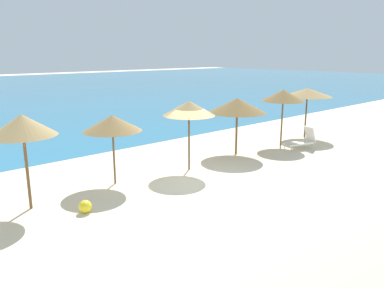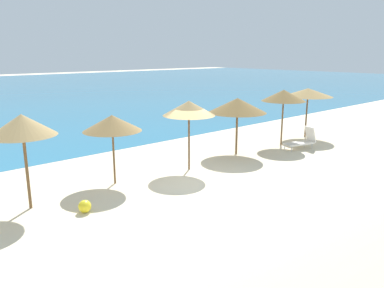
% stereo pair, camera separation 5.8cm
% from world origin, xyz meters
% --- Properties ---
extents(ground_plane, '(160.00, 160.00, 0.00)m').
position_xyz_m(ground_plane, '(0.00, 0.00, 0.00)').
color(ground_plane, beige).
extents(beach_umbrella_2, '(1.96, 1.96, 2.92)m').
position_xyz_m(beach_umbrella_2, '(-5.56, 1.32, 2.59)').
color(beach_umbrella_2, brown).
rests_on(beach_umbrella_2, ground_plane).
extents(beach_umbrella_3, '(2.08, 2.08, 2.53)m').
position_xyz_m(beach_umbrella_3, '(-2.45, 1.60, 2.24)').
color(beach_umbrella_3, brown).
rests_on(beach_umbrella_3, ground_plane).
extents(beach_umbrella_4, '(2.09, 2.09, 2.82)m').
position_xyz_m(beach_umbrella_4, '(0.68, 1.08, 2.52)').
color(beach_umbrella_4, brown).
rests_on(beach_umbrella_4, ground_plane).
extents(beach_umbrella_5, '(2.68, 2.68, 2.64)m').
position_xyz_m(beach_umbrella_5, '(3.96, 1.47, 2.30)').
color(beach_umbrella_5, brown).
rests_on(beach_umbrella_5, ground_plane).
extents(beach_umbrella_6, '(2.21, 2.21, 2.85)m').
position_xyz_m(beach_umbrella_6, '(7.01, 1.11, 2.56)').
color(beach_umbrella_6, brown).
rests_on(beach_umbrella_6, ground_plane).
extents(beach_umbrella_7, '(2.69, 2.69, 2.74)m').
position_xyz_m(beach_umbrella_7, '(9.71, 1.41, 2.50)').
color(beach_umbrella_7, brown).
rests_on(beach_umbrella_7, ground_plane).
extents(lounge_chair_0, '(1.73, 0.99, 1.09)m').
position_xyz_m(lounge_chair_0, '(7.11, -0.06, 0.42)').
color(lounge_chair_0, white).
rests_on(lounge_chair_0, ground_plane).
extents(beach_ball, '(0.38, 0.38, 0.38)m').
position_xyz_m(beach_ball, '(-4.45, -0.09, 0.19)').
color(beach_ball, yellow).
rests_on(beach_ball, ground_plane).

